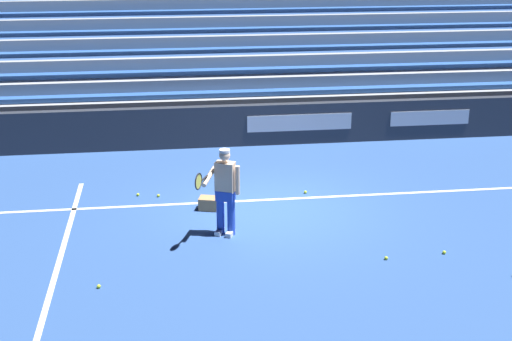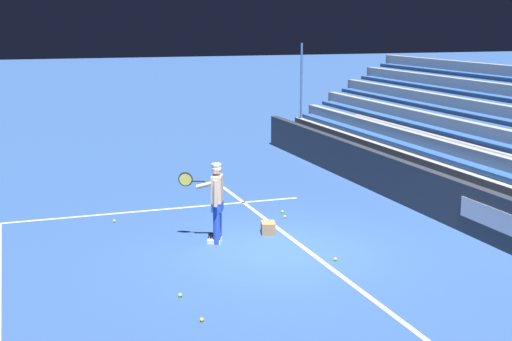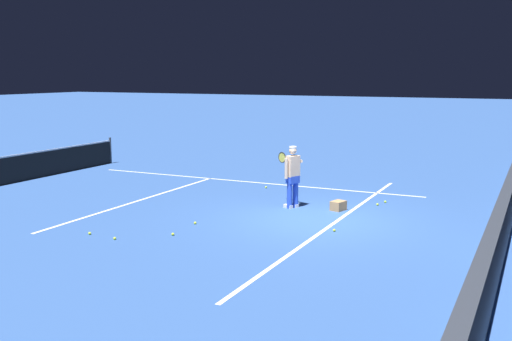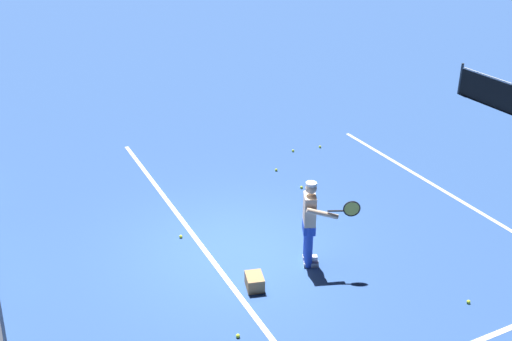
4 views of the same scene
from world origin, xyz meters
TOP-DOWN VIEW (x-y plane):
  - ground_plane at (0.00, 0.00)m, footprint 160.00×160.00m
  - court_baseline_white at (0.00, -0.50)m, footprint 12.00×0.10m
  - court_sideline_white at (4.11, 4.00)m, footprint 0.10×12.00m
  - back_wall_sponsor_board at (-0.01, -4.39)m, footprint 24.32×0.25m
  - bleacher_stand at (0.00, -7.02)m, footprint 23.11×4.00m
  - tennis_player at (1.07, 1.11)m, footprint 0.87×0.90m
  - ball_box_cardboard at (1.30, -0.15)m, footprint 0.47×0.40m
  - tennis_ball_near_player at (2.80, -1.08)m, footprint 0.07×0.07m
  - tennis_ball_midcourt at (-0.87, -0.76)m, footprint 0.07×0.07m
  - tennis_ball_on_baseline at (-1.69, 2.56)m, footprint 0.07×0.07m
  - tennis_ball_far_left at (3.33, 2.95)m, footprint 0.07×0.07m
  - tennis_ball_by_box at (-2.81, 2.47)m, footprint 0.07×0.07m
  - tennis_ball_far_right at (2.36, -0.97)m, footprint 0.07×0.07m

SIDE VIEW (x-z plane):
  - ground_plane at x=0.00m, z-range 0.00..0.00m
  - court_baseline_white at x=0.00m, z-range 0.00..0.01m
  - court_sideline_white at x=4.11m, z-range 0.00..0.01m
  - tennis_ball_near_player at x=2.80m, z-range 0.00..0.07m
  - tennis_ball_midcourt at x=-0.87m, z-range 0.00..0.07m
  - tennis_ball_on_baseline at x=-1.69m, z-range 0.00..0.07m
  - tennis_ball_far_left at x=3.33m, z-range 0.00..0.07m
  - tennis_ball_by_box at x=-2.81m, z-range 0.00..0.07m
  - tennis_ball_far_right at x=2.36m, z-range 0.00..0.07m
  - ball_box_cardboard at x=1.30m, z-range 0.00..0.26m
  - back_wall_sponsor_board at x=-0.01m, z-range 0.00..1.10m
  - bleacher_stand at x=0.00m, z-range -1.13..2.72m
  - tennis_player at x=1.07m, z-range 0.04..1.75m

